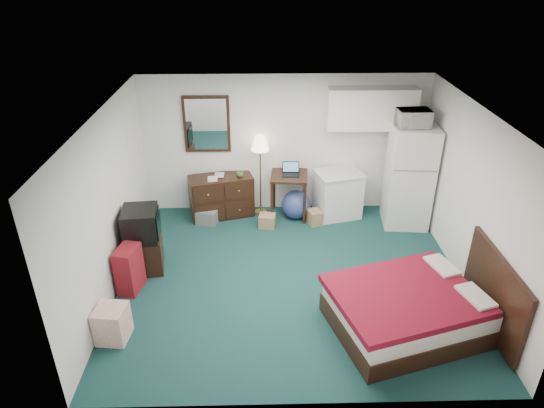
{
  "coord_description": "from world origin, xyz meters",
  "views": [
    {
      "loc": [
        -0.42,
        -5.84,
        4.32
      ],
      "look_at": [
        -0.27,
        0.21,
        1.13
      ],
      "focal_mm": 32.0,
      "sensor_mm": 36.0,
      "label": 1
    }
  ],
  "objects_px": {
    "desk": "(289,195)",
    "bed": "(406,311)",
    "kitchen_counter": "(338,195)",
    "fridge": "(409,176)",
    "suitcase": "(129,269)",
    "dresser": "(221,196)",
    "floor_lamp": "(260,176)",
    "tv_stand": "(144,252)"
  },
  "relations": [
    {
      "from": "dresser",
      "to": "tv_stand",
      "type": "distance_m",
      "value": 1.97
    },
    {
      "from": "dresser",
      "to": "kitchen_counter",
      "type": "distance_m",
      "value": 2.1
    },
    {
      "from": "fridge",
      "to": "suitcase",
      "type": "relative_size",
      "value": 2.61
    },
    {
      "from": "floor_lamp",
      "to": "tv_stand",
      "type": "height_order",
      "value": "floor_lamp"
    },
    {
      "from": "kitchen_counter",
      "to": "bed",
      "type": "relative_size",
      "value": 0.46
    },
    {
      "from": "fridge",
      "to": "bed",
      "type": "bearing_deg",
      "value": -99.27
    },
    {
      "from": "dresser",
      "to": "kitchen_counter",
      "type": "bearing_deg",
      "value": -17.09
    },
    {
      "from": "floor_lamp",
      "to": "bed",
      "type": "bearing_deg",
      "value": -59.94
    },
    {
      "from": "dresser",
      "to": "bed",
      "type": "height_order",
      "value": "dresser"
    },
    {
      "from": "fridge",
      "to": "tv_stand",
      "type": "xyz_separation_m",
      "value": [
        -4.31,
        -1.3,
        -0.62
      ]
    },
    {
      "from": "desk",
      "to": "bed",
      "type": "relative_size",
      "value": 0.45
    },
    {
      "from": "kitchen_counter",
      "to": "floor_lamp",
      "type": "bearing_deg",
      "value": 159.49
    },
    {
      "from": "floor_lamp",
      "to": "suitcase",
      "type": "relative_size",
      "value": 2.17
    },
    {
      "from": "floor_lamp",
      "to": "fridge",
      "type": "xyz_separation_m",
      "value": [
        2.54,
        -0.42,
        0.15
      ]
    },
    {
      "from": "dresser",
      "to": "floor_lamp",
      "type": "distance_m",
      "value": 0.8
    },
    {
      "from": "bed",
      "to": "tv_stand",
      "type": "distance_m",
      "value": 3.87
    },
    {
      "from": "dresser",
      "to": "suitcase",
      "type": "relative_size",
      "value": 1.63
    },
    {
      "from": "desk",
      "to": "kitchen_counter",
      "type": "relative_size",
      "value": 0.98
    },
    {
      "from": "tv_stand",
      "to": "suitcase",
      "type": "xyz_separation_m",
      "value": [
        -0.08,
        -0.54,
        0.07
      ]
    },
    {
      "from": "fridge",
      "to": "tv_stand",
      "type": "distance_m",
      "value": 4.55
    },
    {
      "from": "fridge",
      "to": "suitcase",
      "type": "bearing_deg",
      "value": -151.95
    },
    {
      "from": "floor_lamp",
      "to": "desk",
      "type": "bearing_deg",
      "value": -13.32
    },
    {
      "from": "dresser",
      "to": "kitchen_counter",
      "type": "height_order",
      "value": "kitchen_counter"
    },
    {
      "from": "dresser",
      "to": "tv_stand",
      "type": "relative_size",
      "value": 1.86
    },
    {
      "from": "bed",
      "to": "tv_stand",
      "type": "height_order",
      "value": "bed"
    },
    {
      "from": "kitchen_counter",
      "to": "tv_stand",
      "type": "bearing_deg",
      "value": -168.21
    },
    {
      "from": "kitchen_counter",
      "to": "fridge",
      "type": "distance_m",
      "value": 1.28
    },
    {
      "from": "desk",
      "to": "floor_lamp",
      "type": "bearing_deg",
      "value": 172.38
    },
    {
      "from": "floor_lamp",
      "to": "kitchen_counter",
      "type": "bearing_deg",
      "value": -5.75
    },
    {
      "from": "bed",
      "to": "tv_stand",
      "type": "bearing_deg",
      "value": 141.42
    },
    {
      "from": "fridge",
      "to": "desk",
      "type": "bearing_deg",
      "value": 177.02
    },
    {
      "from": "dresser",
      "to": "floor_lamp",
      "type": "relative_size",
      "value": 0.75
    },
    {
      "from": "desk",
      "to": "fridge",
      "type": "distance_m",
      "value": 2.11
    },
    {
      "from": "desk",
      "to": "suitcase",
      "type": "xyz_separation_m",
      "value": [
        -2.36,
        -2.14,
        -0.06
      ]
    },
    {
      "from": "bed",
      "to": "tv_stand",
      "type": "xyz_separation_m",
      "value": [
        -3.6,
        1.44,
        -0.01
      ]
    },
    {
      "from": "kitchen_counter",
      "to": "tv_stand",
      "type": "height_order",
      "value": "kitchen_counter"
    },
    {
      "from": "desk",
      "to": "fridge",
      "type": "bearing_deg",
      "value": -2.63
    },
    {
      "from": "desk",
      "to": "bed",
      "type": "xyz_separation_m",
      "value": [
        1.32,
        -3.04,
        -0.12
      ]
    },
    {
      "from": "kitchen_counter",
      "to": "bed",
      "type": "distance_m",
      "value": 3.05
    },
    {
      "from": "desk",
      "to": "tv_stand",
      "type": "height_order",
      "value": "desk"
    },
    {
      "from": "kitchen_counter",
      "to": "suitcase",
      "type": "xyz_separation_m",
      "value": [
        -3.25,
        -2.12,
        -0.07
      ]
    },
    {
      "from": "floor_lamp",
      "to": "bed",
      "type": "relative_size",
      "value": 0.84
    }
  ]
}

